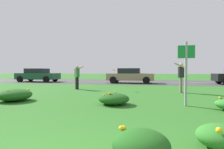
{
  "coord_description": "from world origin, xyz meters",
  "views": [
    {
      "loc": [
        1.14,
        -1.27,
        1.22
      ],
      "look_at": [
        -0.63,
        7.45,
        1.03
      ],
      "focal_mm": 28.6,
      "sensor_mm": 36.0,
      "label": 1
    }
  ],
  "objects_px": {
    "person_thrower_green_shirt": "(77,75)",
    "frisbee_orange": "(114,70)",
    "car_tan_center_left": "(130,76)",
    "car_dark_green_leftmost": "(38,75)",
    "person_catcher_dark_shirt": "(181,75)",
    "sign_post_near_path": "(186,67)"
  },
  "relations": [
    {
      "from": "person_thrower_green_shirt",
      "to": "frisbee_orange",
      "type": "bearing_deg",
      "value": -2.4
    },
    {
      "from": "sign_post_near_path",
      "to": "car_tan_center_left",
      "type": "xyz_separation_m",
      "value": [
        -3.01,
        10.98,
        -0.61
      ]
    },
    {
      "from": "car_dark_green_leftmost",
      "to": "car_tan_center_left",
      "type": "bearing_deg",
      "value": 0.0
    },
    {
      "from": "person_thrower_green_shirt",
      "to": "car_tan_center_left",
      "type": "distance_m",
      "value": 7.1
    },
    {
      "from": "car_tan_center_left",
      "to": "frisbee_orange",
      "type": "bearing_deg",
      "value": -93.07
    },
    {
      "from": "car_tan_center_left",
      "to": "car_dark_green_leftmost",
      "type": "bearing_deg",
      "value": 180.0
    },
    {
      "from": "person_thrower_green_shirt",
      "to": "person_catcher_dark_shirt",
      "type": "distance_m",
      "value": 6.38
    },
    {
      "from": "car_dark_green_leftmost",
      "to": "person_catcher_dark_shirt",
      "type": "bearing_deg",
      "value": -27.56
    },
    {
      "from": "car_dark_green_leftmost",
      "to": "frisbee_orange",
      "type": "bearing_deg",
      "value": -34.08
    },
    {
      "from": "person_catcher_dark_shirt",
      "to": "car_dark_green_leftmost",
      "type": "height_order",
      "value": "person_catcher_dark_shirt"
    },
    {
      "from": "sign_post_near_path",
      "to": "person_thrower_green_shirt",
      "type": "bearing_deg",
      "value": 142.61
    },
    {
      "from": "person_catcher_dark_shirt",
      "to": "car_tan_center_left",
      "type": "xyz_separation_m",
      "value": [
        -3.51,
        7.12,
        -0.25
      ]
    },
    {
      "from": "frisbee_orange",
      "to": "car_dark_green_leftmost",
      "type": "bearing_deg",
      "value": 145.92
    },
    {
      "from": "person_thrower_green_shirt",
      "to": "frisbee_orange",
      "type": "relative_size",
      "value": 6.55
    },
    {
      "from": "sign_post_near_path",
      "to": "person_catcher_dark_shirt",
      "type": "relative_size",
      "value": 1.33
    },
    {
      "from": "car_dark_green_leftmost",
      "to": "sign_post_near_path",
      "type": "bearing_deg",
      "value": -39.89
    },
    {
      "from": "car_dark_green_leftmost",
      "to": "car_tan_center_left",
      "type": "xyz_separation_m",
      "value": [
        10.12,
        0.0,
        0.0
      ]
    },
    {
      "from": "sign_post_near_path",
      "to": "person_catcher_dark_shirt",
      "type": "distance_m",
      "value": 3.91
    },
    {
      "from": "car_dark_green_leftmost",
      "to": "car_tan_center_left",
      "type": "distance_m",
      "value": 10.12
    },
    {
      "from": "sign_post_near_path",
      "to": "person_catcher_dark_shirt",
      "type": "xyz_separation_m",
      "value": [
        0.5,
        3.86,
        -0.37
      ]
    },
    {
      "from": "person_thrower_green_shirt",
      "to": "frisbee_orange",
      "type": "distance_m",
      "value": 2.51
    },
    {
      "from": "sign_post_near_path",
      "to": "frisbee_orange",
      "type": "bearing_deg",
      "value": 127.63
    }
  ]
}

